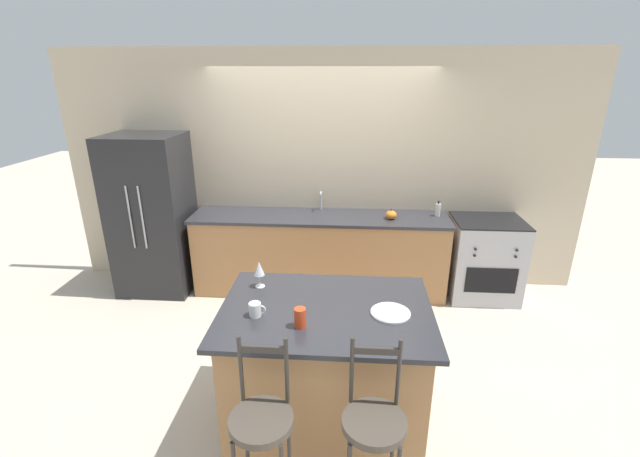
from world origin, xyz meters
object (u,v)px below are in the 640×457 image
Objects in this scene: bar_stool_near at (262,436)px; soap_bottle at (438,210)px; tumbler_cup at (300,318)px; refrigerator at (153,215)px; oven_range at (484,258)px; dinner_plate at (390,312)px; coffee_mug at (255,310)px; pumpkin_decoration at (391,215)px; wine_glass at (259,269)px; bar_stool_far at (373,438)px.

bar_stool_near is 3.23m from soap_bottle.
refrigerator is at bearing 131.66° from tumbler_cup.
dinner_plate reaches higher than oven_range.
bar_stool_near reaches higher than oven_range.
soap_bottle is (0.70, 2.13, 0.05)m from dinner_plate.
pumpkin_decoration is at bearing 63.06° from coffee_mug.
bar_stool_near reaches higher than soap_bottle.
tumbler_cup is 2.31m from pumpkin_decoration.
tumbler_cup is at bearing -54.65° from wine_glass.
dinner_plate is 0.89m from coffee_mug.
pumpkin_decoration is at bearing 56.45° from wine_glass.
tumbler_cup is (-0.58, -0.19, 0.06)m from dinner_plate.
soap_bottle is at bearing 61.18° from tumbler_cup.
dinner_plate is at bearing -94.90° from pumpkin_decoration.
soap_bottle is (0.53, 0.14, 0.02)m from pumpkin_decoration.
oven_range is 0.80× the size of bar_stool_far.
wine_glass is 2.45m from soap_bottle.
wine_glass is at bearing -123.55° from pumpkin_decoration.
oven_range is 7.13× the size of tumbler_cup.
pumpkin_decoration is 0.69× the size of soap_bottle.
tumbler_cup reaches higher than dinner_plate.
soap_bottle reaches higher than dinner_plate.
tumbler_cup is (-1.83, -2.24, 0.55)m from oven_range.
bar_stool_near is 4.35× the size of dinner_plate.
coffee_mug is at bearing -125.51° from soap_bottle.
bar_stool_far is at bearing -116.64° from oven_range.
refrigerator is 6.87× the size of dinner_plate.
soap_bottle is at bearing 73.69° from bar_stool_far.
oven_range is 3.41m from bar_stool_near.
coffee_mug is at bearing -174.19° from dinner_plate.
oven_range is 0.80× the size of bar_stool_near.
dinner_plate is (2.53, -2.00, 0.05)m from refrigerator.
coffee_mug is (0.05, -0.40, -0.10)m from wine_glass.
soap_bottle is at bearing 2.39° from refrigerator.
soap_bottle is (1.28, 2.33, -0.01)m from tumbler_cup.
tumbler_cup is at bearing -48.34° from refrigerator.
bar_stool_near is 0.60m from bar_stool_far.
bar_stool_near is 0.77m from coffee_mug.
coffee_mug reaches higher than dinner_plate.
tumbler_cup is (-0.45, 0.51, 0.42)m from bar_stool_far.
refrigerator is 2.70m from pumpkin_decoration.
refrigerator is 10.38× the size of soap_bottle.
wine_glass is 0.63m from tumbler_cup.
coffee_mug is at bearing -51.79° from refrigerator.
bar_stool_near and wine_glass have the same top height.
dinner_plate is at bearing -108.16° from soap_bottle.
dinner_plate is 2.24m from soap_bottle.
wine_glass is at bearing -46.65° from refrigerator.
oven_range is 1.19m from pumpkin_decoration.
bar_stool_far is 0.80m from dinner_plate.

